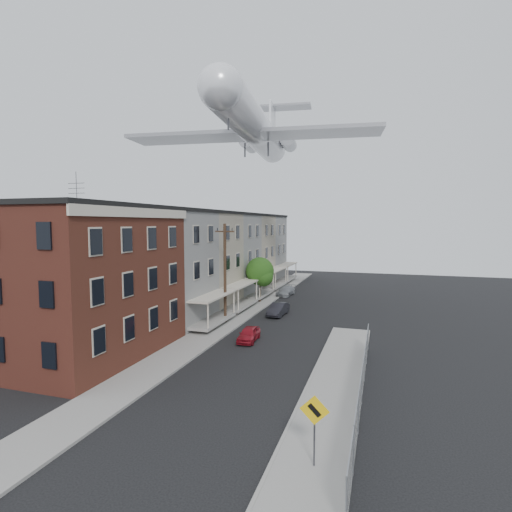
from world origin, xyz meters
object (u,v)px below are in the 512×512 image
Objects in this scene: car_mid at (278,309)px; utility_pole at (225,272)px; warning_sign at (314,420)px; car_near at (249,334)px; car_far at (286,291)px; street_tree at (261,273)px; airplane at (256,129)px.

utility_pole is at bearing -127.24° from car_mid.
utility_pole is at bearing 120.48° from warning_sign.
car_near is at bearing 117.14° from warning_sign.
car_near is at bearing -80.53° from car_far.
utility_pole is at bearing -91.89° from street_tree.
car_mid reaches higher than car_far.
car_near is (3.47, -14.51, -2.90)m from street_tree.
warning_sign is 0.31× the size of utility_pole.
car_mid is at bearing -52.84° from airplane.
utility_pole reaches higher than street_tree.
car_far is 19.70m from airplane.
utility_pole is at bearing -88.94° from airplane.
warning_sign is 0.70× the size of car_far.
car_near is (3.80, -4.59, -4.13)m from utility_pole.
car_near is (-7.40, 14.44, -1.34)m from warning_sign.
airplane is at bearing 102.43° from car_near.
car_far is at bearing 72.63° from street_tree.
warning_sign reaches higher than car_mid.
utility_pole is (-11.20, 19.03, 2.79)m from warning_sign.
warning_sign is at bearing -69.08° from car_mid.
street_tree is 0.17× the size of airplane.
warning_sign is at bearing -66.01° from car_near.
car_far is 0.13× the size of airplane.
car_mid is 0.12× the size of airplane.
utility_pole is 10.00m from street_tree.
car_mid is (3.47, -5.50, -2.84)m from street_tree.
warning_sign is at bearing -69.42° from street_tree.
street_tree is 6.29m from car_far.
street_tree reaches higher than car_far.
street_tree is at bearing 110.58° from warning_sign.
car_far reaches higher than car_near.
warning_sign is at bearing -59.52° from utility_pole.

